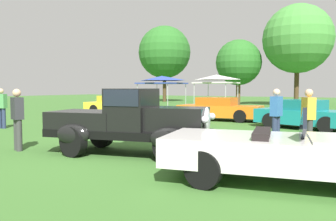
% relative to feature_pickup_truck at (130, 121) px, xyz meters
% --- Properties ---
extents(ground_plane, '(120.00, 120.00, 0.00)m').
position_rel_feature_pickup_truck_xyz_m(ground_plane, '(-0.20, -0.19, -0.86)').
color(ground_plane, '#386628').
extents(feature_pickup_truck, '(4.42, 2.58, 1.70)m').
position_rel_feature_pickup_truck_xyz_m(feature_pickup_truck, '(0.00, 0.00, 0.00)').
color(feature_pickup_truck, black).
rests_on(feature_pickup_truck, ground_plane).
extents(neighbor_convertible, '(4.71, 2.64, 1.40)m').
position_rel_feature_pickup_truck_xyz_m(neighbor_convertible, '(4.17, -0.65, -0.28)').
color(neighbor_convertible, silver).
rests_on(neighbor_convertible, ground_plane).
extents(show_car_yellow, '(4.19, 2.16, 1.22)m').
position_rel_feature_pickup_truck_xyz_m(show_car_yellow, '(-8.95, 10.03, -0.26)').
color(show_car_yellow, yellow).
rests_on(show_car_yellow, ground_plane).
extents(show_car_orange, '(4.44, 2.05, 1.22)m').
position_rel_feature_pickup_truck_xyz_m(show_car_orange, '(-1.67, 9.79, -0.26)').
color(show_car_orange, orange).
rests_on(show_car_orange, ground_plane).
extents(show_car_teal, '(4.21, 2.61, 1.22)m').
position_rel_feature_pickup_truck_xyz_m(show_car_teal, '(2.83, 8.22, -0.27)').
color(show_car_teal, teal).
rests_on(show_car_teal, ground_plane).
extents(spectator_near_truck, '(0.42, 0.47, 1.69)m').
position_rel_feature_pickup_truck_xyz_m(spectator_near_truck, '(3.83, 2.99, 0.05)').
color(spectator_near_truck, '#383838').
rests_on(spectator_near_truck, ground_plane).
extents(spectator_between_cars, '(0.31, 0.44, 1.69)m').
position_rel_feature_pickup_truck_xyz_m(spectator_between_cars, '(2.82, 3.59, 0.05)').
color(spectator_between_cars, '#283351').
rests_on(spectator_between_cars, ground_plane).
extents(spectator_by_row, '(0.45, 0.35, 1.69)m').
position_rel_feature_pickup_truck_xyz_m(spectator_by_row, '(-8.10, 1.62, 0.05)').
color(spectator_by_row, '#283351').
rests_on(spectator_by_row, ground_plane).
extents(spectator_far_side, '(0.46, 0.35, 1.69)m').
position_rel_feature_pickup_truck_xyz_m(spectator_far_side, '(-2.94, -1.19, 0.05)').
color(spectator_far_side, '#383838').
rests_on(spectator_far_side, ground_plane).
extents(canopy_tent_left_field, '(3.23, 3.23, 2.71)m').
position_rel_feature_pickup_truck_xyz_m(canopy_tent_left_field, '(-9.70, 16.76, 1.56)').
color(canopy_tent_left_field, '#B7B7BC').
rests_on(canopy_tent_left_field, ground_plane).
extents(canopy_tent_center_field, '(2.76, 2.76, 2.71)m').
position_rel_feature_pickup_truck_xyz_m(canopy_tent_center_field, '(-4.86, 16.77, 1.56)').
color(canopy_tent_center_field, '#B7B7BC').
rests_on(canopy_tent_center_field, ground_plane).
extents(treeline_far_left, '(6.49, 6.49, 9.41)m').
position_rel_feature_pickup_truck_xyz_m(treeline_far_left, '(-17.25, 29.20, 5.30)').
color(treeline_far_left, '#47331E').
rests_on(treeline_far_left, ground_plane).
extents(treeline_mid_left, '(4.64, 4.64, 6.63)m').
position_rel_feature_pickup_truck_xyz_m(treeline_mid_left, '(-6.63, 26.49, 3.43)').
color(treeline_mid_left, brown).
rests_on(treeline_mid_left, ground_plane).
extents(treeline_center, '(6.55, 6.55, 9.67)m').
position_rel_feature_pickup_truck_xyz_m(treeline_center, '(-1.13, 27.43, 5.52)').
color(treeline_center, '#47331E').
rests_on(treeline_center, ground_plane).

